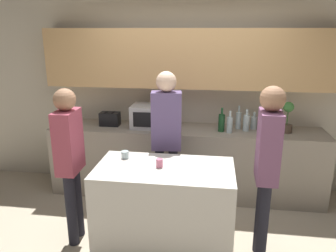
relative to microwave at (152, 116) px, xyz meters
The scene contains 17 objects.
back_wall 0.70m from the microwave, 29.39° to the left, with size 6.40×0.40×2.70m.
back_counter 0.76m from the microwave, ahead, with size 3.60×0.62×0.93m.
kitchen_island 1.41m from the microwave, 73.73° to the right, with size 1.36×0.74×0.89m.
microwave is the anchor object (origin of this frame).
toaster 0.58m from the microwave, behind, with size 0.26×0.16×0.18m.
potted_plant 1.74m from the microwave, ahead, with size 0.14×0.14×0.39m.
bottle_0 0.92m from the microwave, ahead, with size 0.08×0.08×0.31m.
bottle_1 1.03m from the microwave, ahead, with size 0.07×0.07×0.28m.
bottle_2 1.14m from the microwave, ahead, with size 0.07×0.07×0.31m.
bottle_3 1.24m from the microwave, ahead, with size 0.08×0.08×0.28m.
bottle_4 1.35m from the microwave, ahead, with size 0.09×0.09×0.23m.
bottle_5 1.45m from the microwave, ahead, with size 0.08×0.08×0.29m.
cup_0 1.25m from the microwave, 75.92° to the right, with size 0.07×0.07×0.08m.
cup_1 1.04m from the microwave, 95.20° to the right, with size 0.08×0.08×0.08m.
person_left 1.38m from the microwave, 116.23° to the right, with size 0.22×0.35×1.65m.
person_center 0.64m from the microwave, 64.15° to the right, with size 0.36×0.23×1.75m.
person_right 1.81m from the microwave, 43.44° to the right, with size 0.23×0.35×1.72m.
Camera 1 is at (0.34, -2.73, 2.18)m, focal length 35.00 mm.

